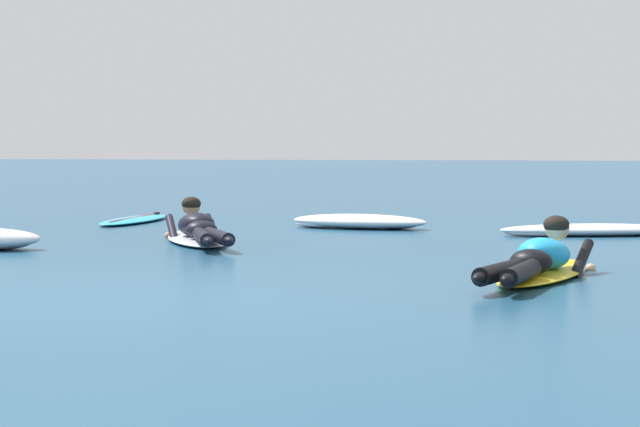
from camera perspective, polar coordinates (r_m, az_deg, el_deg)
name	(u,v)px	position (r m, az deg, el deg)	size (l,w,h in m)	color
ground_plane	(339,216)	(18.65, 0.86, -0.11)	(120.00, 120.00, 0.00)	navy
surfer_near	(539,262)	(10.09, 10.08, -2.22)	(1.03, 2.47, 0.54)	yellow
surfer_far	(198,231)	(13.56, -5.63, -0.82)	(1.45, 2.53, 0.54)	silver
drifting_surfboard	(135,220)	(17.37, -8.54, -0.28)	(0.61, 2.29, 0.16)	#2DB2D1
whitewater_mid_right	(359,222)	(15.92, 1.83, -0.38)	(1.92, 1.08, 0.19)	white
whitewater_back	(593,230)	(15.01, 12.47, -0.75)	(2.31, 1.07, 0.14)	white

